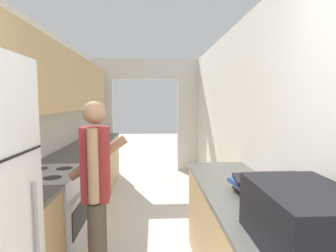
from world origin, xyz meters
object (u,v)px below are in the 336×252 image
Objects in this scene: range_oven at (47,217)px; person at (97,193)px; suitcase at (304,219)px; book_stack at (251,186)px.

person is at bearing -37.74° from range_oven.
range_oven is 2.30m from suitcase.
range_oven is at bearing 141.28° from suitcase.
book_stack is (1.19, -0.21, 0.11)m from person.
suitcase is at bearing -38.72° from range_oven.
range_oven is 1.71× the size of suitcase.
suitcase reaches higher than range_oven.
person is 2.63× the size of suitcase.
person is at bearing 170.04° from book_stack.
book_stack is at bearing -104.65° from person.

